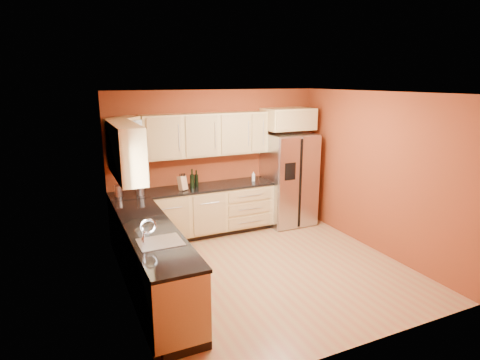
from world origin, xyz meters
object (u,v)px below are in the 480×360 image
object	(u,v)px
canister_left	(140,189)
knife_block	(182,183)
soap_dispenser	(253,177)
wine_bottle_a	(196,178)
refrigerator	(289,179)

from	to	relation	value
canister_left	knife_block	world-z (taller)	knife_block
knife_block	soap_dispenser	bearing A→B (deg)	-22.28
canister_left	wine_bottle_a	size ratio (longest dim) A/B	0.70
refrigerator	knife_block	xyz separation A→B (m)	(-2.13, 0.00, 0.15)
canister_left	wine_bottle_a	world-z (taller)	wine_bottle_a
refrigerator	wine_bottle_a	xyz separation A→B (m)	(-1.84, 0.12, 0.18)
wine_bottle_a	refrigerator	bearing A→B (deg)	-3.87
wine_bottle_a	soap_dispenser	bearing A→B (deg)	-4.03
canister_left	knife_block	bearing A→B (deg)	1.12
knife_block	refrigerator	bearing A→B (deg)	-24.21
canister_left	knife_block	size ratio (longest dim) A/B	0.86
wine_bottle_a	knife_block	size ratio (longest dim) A/B	1.23
wine_bottle_a	knife_block	bearing A→B (deg)	-157.33
refrigerator	canister_left	world-z (taller)	refrigerator
refrigerator	knife_block	bearing A→B (deg)	179.98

